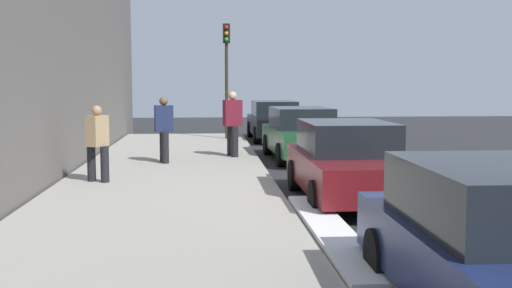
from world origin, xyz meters
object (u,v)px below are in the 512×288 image
parked_car_navy (507,248)px  parked_car_black (275,121)px  pedestrian_tan_coat (98,141)px  traffic_light_pole (227,61)px  parked_car_maroon (348,162)px  pedestrian_burgundy_coat (233,122)px  pedestrian_navy_coat (164,128)px  parked_car_green (302,134)px

parked_car_navy → parked_car_black: bearing=-179.7°
pedestrian_tan_coat → traffic_light_pole: traffic_light_pole is taller
parked_car_maroon → pedestrian_burgundy_coat: pedestrian_burgundy_coat is taller
parked_car_maroon → pedestrian_navy_coat: bearing=-142.3°
pedestrian_navy_coat → traffic_light_pole: 7.30m
parked_car_green → traffic_light_pole: traffic_light_pole is taller
parked_car_maroon → pedestrian_burgundy_coat: size_ratio=2.34×
pedestrian_tan_coat → parked_car_navy: bearing=32.2°
parked_car_green → pedestrian_tan_coat: 6.85m
parked_car_black → pedestrian_burgundy_coat: (6.41, -1.89, 0.37)m
parked_car_green → pedestrian_tan_coat: bearing=-47.8°
parked_car_green → parked_car_navy: size_ratio=0.99×
parked_car_black → pedestrian_navy_coat: 8.53m
parked_car_maroon → parked_car_green: bearing=179.2°
parked_car_maroon → pedestrian_tan_coat: size_ratio=2.66×
pedestrian_tan_coat → parked_car_green: bearing=132.2°
parked_car_black → parked_car_maroon: 12.55m
parked_car_maroon → parked_car_navy: (6.22, 0.07, 0.00)m
pedestrian_burgundy_coat → pedestrian_tan_coat: pedestrian_burgundy_coat is taller
parked_car_green → parked_car_maroon: (6.39, -0.09, -0.00)m
parked_car_navy → pedestrian_burgundy_coat: size_ratio=2.42×
parked_car_maroon → pedestrian_tan_coat: (-1.79, -4.97, 0.26)m
parked_car_green → traffic_light_pole: (-5.29, -2.01, 2.26)m
parked_car_green → pedestrian_tan_coat: size_ratio=2.74×
parked_car_navy → pedestrian_burgundy_coat: bearing=-170.8°
pedestrian_navy_coat → parked_car_maroon: bearing=37.7°
pedestrian_navy_coat → parked_car_navy: bearing=19.1°
parked_car_green → traffic_light_pole: size_ratio=1.05×
parked_car_black → parked_car_green: (6.17, 0.13, 0.00)m
pedestrian_navy_coat → pedestrian_tan_coat: pedestrian_navy_coat is taller
parked_car_black → traffic_light_pole: (0.87, -1.88, 2.26)m
pedestrian_burgundy_coat → traffic_light_pole: 5.85m
pedestrian_burgundy_coat → pedestrian_navy_coat: 2.23m
parked_car_navy → pedestrian_navy_coat: 11.76m
pedestrian_navy_coat → pedestrian_tan_coat: size_ratio=1.06×
parked_car_maroon → parked_car_black: bearing=-179.8°
traffic_light_pole → parked_car_navy: bearing=6.3°
parked_car_black → parked_car_maroon: bearing=0.2°
parked_car_maroon → pedestrian_burgundy_coat: (-6.14, -1.93, 0.37)m
traffic_light_pole → parked_car_black: bearing=114.9°
traffic_light_pole → pedestrian_navy_coat: bearing=-15.3°
parked_car_green → pedestrian_burgundy_coat: size_ratio=2.41×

